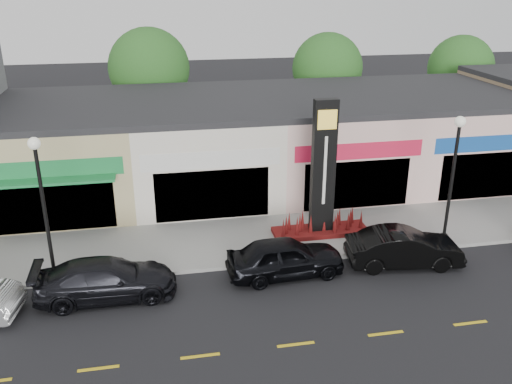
# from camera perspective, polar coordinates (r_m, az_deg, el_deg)

# --- Properties ---
(ground) EXTENTS (120.00, 120.00, 0.00)m
(ground) POSITION_cam_1_polar(r_m,az_deg,el_deg) (20.07, 2.00, -10.62)
(ground) COLOR black
(ground) RESTS_ON ground
(sidewalk) EXTENTS (52.00, 4.30, 0.15)m
(sidewalk) POSITION_cam_1_polar(r_m,az_deg,el_deg) (23.74, -0.31, -4.94)
(sidewalk) COLOR gray
(sidewalk) RESTS_ON ground
(curb) EXTENTS (52.00, 0.20, 0.15)m
(curb) POSITION_cam_1_polar(r_m,az_deg,el_deg) (21.79, 0.78, -7.55)
(curb) COLOR gray
(curb) RESTS_ON ground
(shop_beige) EXTENTS (7.00, 10.85, 4.80)m
(shop_beige) POSITION_cam_1_polar(r_m,az_deg,el_deg) (29.56, -19.43, 4.10)
(shop_beige) COLOR tan
(shop_beige) RESTS_ON ground
(shop_cream) EXTENTS (7.00, 10.01, 4.80)m
(shop_cream) POSITION_cam_1_polar(r_m,az_deg,el_deg) (29.29, -5.77, 5.09)
(shop_cream) COLOR silver
(shop_cream) RESTS_ON ground
(shop_pink_w) EXTENTS (7.00, 10.01, 4.80)m
(shop_pink_w) POSITION_cam_1_polar(r_m,az_deg,el_deg) (30.66, 7.43, 5.78)
(shop_pink_w) COLOR beige
(shop_pink_w) RESTS_ON ground
(shop_pink_e) EXTENTS (7.00, 10.01, 4.80)m
(shop_pink_e) POSITION_cam_1_polar(r_m,az_deg,el_deg) (33.46, 18.98, 6.13)
(shop_pink_e) COLOR beige
(shop_pink_e) RESTS_ON ground
(tree_rear_west) EXTENTS (5.20, 5.20, 7.83)m
(tree_rear_west) POSITION_cam_1_polar(r_m,az_deg,el_deg) (36.43, -11.18, 12.63)
(tree_rear_west) COLOR #382619
(tree_rear_west) RESTS_ON ground
(tree_rear_mid) EXTENTS (4.80, 4.80, 7.29)m
(tree_rear_mid) POSITION_cam_1_polar(r_m,az_deg,el_deg) (38.36, 7.52, 12.79)
(tree_rear_mid) COLOR #382619
(tree_rear_mid) RESTS_ON ground
(tree_rear_east) EXTENTS (4.60, 4.60, 6.94)m
(tree_rear_east) POSITION_cam_1_polar(r_m,az_deg,el_deg) (42.56, 20.72, 12.13)
(tree_rear_east) COLOR #382619
(tree_rear_east) RESTS_ON ground
(lamp_west_near) EXTENTS (0.44, 0.44, 5.47)m
(lamp_west_near) POSITION_cam_1_polar(r_m,az_deg,el_deg) (20.77, -21.58, -0.31)
(lamp_west_near) COLOR black
(lamp_west_near) RESTS_ON sidewalk
(lamp_east_near) EXTENTS (0.44, 0.44, 5.47)m
(lamp_east_near) POSITION_cam_1_polar(r_m,az_deg,el_deg) (23.55, 20.08, 2.42)
(lamp_east_near) COLOR black
(lamp_east_near) RESTS_ON sidewalk
(pylon_sign) EXTENTS (4.20, 1.30, 6.00)m
(pylon_sign) POSITION_cam_1_polar(r_m,az_deg,el_deg) (23.39, 7.00, 0.37)
(pylon_sign) COLOR #5B110F
(pylon_sign) RESTS_ON sidewalk
(car_dark_sedan) EXTENTS (2.10, 4.98, 1.44)m
(car_dark_sedan) POSITION_cam_1_polar(r_m,az_deg,el_deg) (20.21, -15.52, -8.86)
(car_dark_sedan) COLOR black
(car_dark_sedan) RESTS_ON ground
(car_black_sedan) EXTENTS (2.07, 4.59, 1.53)m
(car_black_sedan) POSITION_cam_1_polar(r_m,az_deg,el_deg) (20.85, 3.10, -6.87)
(car_black_sedan) COLOR black
(car_black_sedan) RESTS_ON ground
(car_black_conv) EXTENTS (2.11, 4.69, 1.49)m
(car_black_conv) POSITION_cam_1_polar(r_m,az_deg,el_deg) (22.31, 15.32, -5.71)
(car_black_conv) COLOR black
(car_black_conv) RESTS_ON ground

